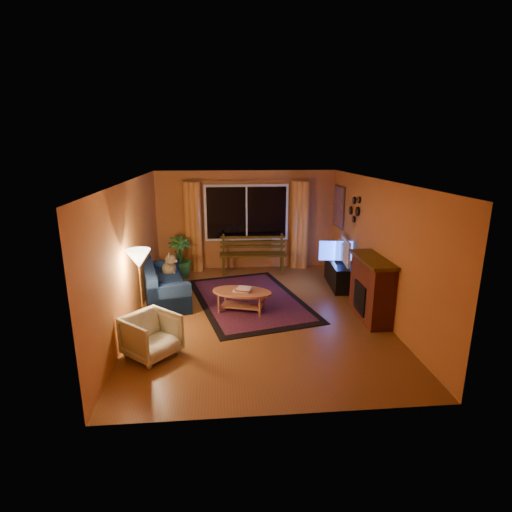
{
  "coord_description": "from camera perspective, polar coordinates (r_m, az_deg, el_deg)",
  "views": [
    {
      "loc": [
        -0.66,
        -7.02,
        3.08
      ],
      "look_at": [
        0.0,
        0.3,
        1.05
      ],
      "focal_mm": 28.0,
      "sensor_mm": 36.0,
      "label": 1
    }
  ],
  "objects": [
    {
      "name": "curtain_left",
      "position": [
        10.11,
        -8.99,
        4.08
      ],
      "size": [
        0.36,
        0.36,
        2.24
      ],
      "primitive_type": "cylinder",
      "color": "orange",
      "rests_on": "ground"
    },
    {
      "name": "rug",
      "position": [
        8.32,
        -0.98,
        -6.2
      ],
      "size": [
        2.72,
        3.59,
        0.02
      ],
      "primitive_type": "cube",
      "rotation": [
        0.0,
        0.0,
        0.24
      ],
      "color": "maroon",
      "rests_on": "ground"
    },
    {
      "name": "coffee_table",
      "position": [
        7.7,
        -2.02,
        -6.47
      ],
      "size": [
        1.44,
        1.44,
        0.42
      ],
      "primitive_type": "cylinder",
      "rotation": [
        0.0,
        0.0,
        -0.31
      ],
      "color": "#B36741",
      "rests_on": "ground"
    },
    {
      "name": "wall_back",
      "position": [
        10.21,
        -1.37,
        5.12
      ],
      "size": [
        4.5,
        0.02,
        2.5
      ],
      "primitive_type": "cube",
      "color": "#C37033",
      "rests_on": "ground"
    },
    {
      "name": "window",
      "position": [
        10.12,
        -1.36,
        6.17
      ],
      "size": [
        2.0,
        0.02,
        1.3
      ],
      "primitive_type": "cube",
      "color": "black",
      "rests_on": "wall_back"
    },
    {
      "name": "curtain_right",
      "position": [
        10.29,
        6.23,
        4.37
      ],
      "size": [
        0.36,
        0.36,
        2.24
      ],
      "primitive_type": "cylinder",
      "color": "orange",
      "rests_on": "ground"
    },
    {
      "name": "potted_plant",
      "position": [
        9.75,
        -10.88,
        -0.17
      ],
      "size": [
        0.71,
        0.71,
        1.01
      ],
      "primitive_type": "imported",
      "rotation": [
        0.0,
        0.0,
        0.31
      ],
      "color": "#235B1E",
      "rests_on": "ground"
    },
    {
      "name": "wall_right",
      "position": [
        7.82,
        16.94,
        1.23
      ],
      "size": [
        0.02,
        6.0,
        2.5
      ],
      "primitive_type": "cube",
      "color": "#C37033",
      "rests_on": "ground"
    },
    {
      "name": "painting",
      "position": [
        10.0,
        11.73,
        6.91
      ],
      "size": [
        0.04,
        0.76,
        0.96
      ],
      "primitive_type": "cube",
      "color": "orange",
      "rests_on": "wall_right"
    },
    {
      "name": "fireplace",
      "position": [
        7.59,
        16.16,
        -4.68
      ],
      "size": [
        0.4,
        1.2,
        1.1
      ],
      "primitive_type": "cube",
      "color": "maroon",
      "rests_on": "ground"
    },
    {
      "name": "floor",
      "position": [
        7.7,
        0.2,
        -8.23
      ],
      "size": [
        4.5,
        6.0,
        0.02
      ],
      "primitive_type": "cube",
      "color": "brown",
      "rests_on": "ground"
    },
    {
      "name": "bench",
      "position": [
        9.95,
        -0.44,
        -1.12
      ],
      "size": [
        1.64,
        0.55,
        0.49
      ],
      "primitive_type": "cube",
      "rotation": [
        0.0,
        0.0,
        -0.05
      ],
      "color": "#3D2B07",
      "rests_on": "ground"
    },
    {
      "name": "sofa",
      "position": [
        8.41,
        -12.89,
        -3.71
      ],
      "size": [
        1.21,
        2.0,
        0.75
      ],
      "primitive_type": "cube",
      "rotation": [
        0.0,
        0.0,
        0.23
      ],
      "color": "#0F2044",
      "rests_on": "ground"
    },
    {
      "name": "floor_lamp",
      "position": [
        6.91,
        -16.07,
        -5.04
      ],
      "size": [
        0.29,
        0.29,
        1.47
      ],
      "primitive_type": "cylinder",
      "rotation": [
        0.0,
        0.0,
        -0.2
      ],
      "color": "#BF8C3F",
      "rests_on": "ground"
    },
    {
      "name": "dog",
      "position": [
        8.72,
        -12.31,
        -1.27
      ],
      "size": [
        0.4,
        0.51,
        0.5
      ],
      "primitive_type": null,
      "rotation": [
        0.0,
        0.0,
        0.15
      ],
      "color": "olive",
      "rests_on": "sofa"
    },
    {
      "name": "curtain_rod",
      "position": [
        9.97,
        -1.37,
        10.67
      ],
      "size": [
        3.2,
        0.03,
        0.03
      ],
      "primitive_type": "cylinder",
      "rotation": [
        0.0,
        1.57,
        0.0
      ],
      "color": "#BF8C3F",
      "rests_on": "wall_back"
    },
    {
      "name": "wall_left",
      "position": [
        7.43,
        -17.42,
        0.45
      ],
      "size": [
        0.02,
        6.0,
        2.5
      ],
      "primitive_type": "cube",
      "color": "#C37033",
      "rests_on": "ground"
    },
    {
      "name": "tv_console",
      "position": [
        9.25,
        11.83,
        -2.56
      ],
      "size": [
        0.54,
        1.35,
        0.55
      ],
      "primitive_type": "cube",
      "rotation": [
        0.0,
        0.0,
        -0.08
      ],
      "color": "black",
      "rests_on": "ground"
    },
    {
      "name": "armchair",
      "position": [
        6.3,
        -14.73,
        -10.67
      ],
      "size": [
        0.95,
        0.96,
        0.72
      ],
      "primitive_type": "imported",
      "rotation": [
        0.0,
        0.0,
        0.83
      ],
      "color": "beige",
      "rests_on": "ground"
    },
    {
      "name": "ceiling",
      "position": [
        7.07,
        0.22,
        10.82
      ],
      "size": [
        4.5,
        6.0,
        0.02
      ],
      "primitive_type": "cube",
      "color": "white",
      "rests_on": "ground"
    },
    {
      "name": "mirror_cluster",
      "position": [
        8.89,
        13.83,
        6.73
      ],
      "size": [
        0.06,
        0.6,
        0.56
      ],
      "primitive_type": null,
      "color": "black",
      "rests_on": "wall_right"
    },
    {
      "name": "television",
      "position": [
        9.1,
        12.02,
        0.75
      ],
      "size": [
        0.25,
        0.97,
        0.55
      ],
      "primitive_type": "imported",
      "rotation": [
        0.0,
        0.0,
        1.44
      ],
      "color": "black",
      "rests_on": "tv_console"
    }
  ]
}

